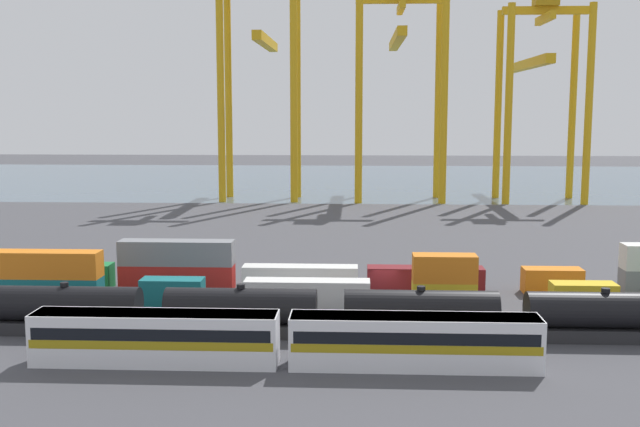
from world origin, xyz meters
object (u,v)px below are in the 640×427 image
at_px(passenger_train, 284,337).
at_px(gantry_crane_east, 539,76).
at_px(gantry_crane_central, 399,66).
at_px(freight_tank_row, 330,312).
at_px(shipping_container_13, 300,278).
at_px(shipping_container_10, 56,275).
at_px(shipping_container_0, 40,290).
at_px(gantry_crane_west, 261,62).

relative_size(passenger_train, gantry_crane_east, 0.87).
bearing_deg(gantry_crane_central, gantry_crane_east, 0.61).
distance_m(freight_tank_row, shipping_container_13, 16.92).
relative_size(shipping_container_10, gantry_crane_east, 0.28).
bearing_deg(passenger_train, shipping_container_10, 138.21).
bearing_deg(shipping_container_10, gantry_crane_east, 50.75).
xyz_separation_m(freight_tank_row, shipping_container_10, (-29.94, 16.48, -0.78)).
distance_m(passenger_train, shipping_container_13, 23.94).
distance_m(shipping_container_0, gantry_crane_central, 104.44).
xyz_separation_m(shipping_container_13, gantry_crane_east, (44.27, 86.25, 24.75)).
relative_size(passenger_train, gantry_crane_west, 0.77).
bearing_deg(shipping_container_10, gantry_crane_central, 64.45).
bearing_deg(gantry_crane_central, shipping_container_10, -115.55).
relative_size(freight_tank_row, shipping_container_10, 4.77).
xyz_separation_m(passenger_train, shipping_container_0, (-25.65, 17.23, -0.84)).
height_order(shipping_container_13, gantry_crane_east, gantry_crane_east).
bearing_deg(gantry_crane_west, shipping_container_13, -80.31).
bearing_deg(shipping_container_10, gantry_crane_west, 82.15).
bearing_deg(gantry_crane_east, gantry_crane_west, -178.68).
relative_size(freight_tank_row, gantry_crane_central, 1.27).
bearing_deg(gantry_crane_west, shipping_container_0, -96.60).
bearing_deg(shipping_container_0, gantry_crane_central, 66.65).
distance_m(shipping_container_13, gantry_crane_central, 91.30).
height_order(passenger_train, gantry_crane_west, gantry_crane_west).
distance_m(freight_tank_row, shipping_container_10, 34.19).
xyz_separation_m(passenger_train, shipping_container_13, (-0.55, 23.92, -0.84)).
height_order(shipping_container_10, gantry_crane_central, gantry_crane_central).
distance_m(gantry_crane_west, gantry_crane_east, 58.87).
bearing_deg(shipping_container_13, passenger_train, -88.68).
distance_m(freight_tank_row, gantry_crane_central, 106.31).
relative_size(shipping_container_13, gantry_crane_east, 0.28).
height_order(gantry_crane_west, gantry_crane_east, gantry_crane_west).
distance_m(shipping_container_10, gantry_crane_west, 90.11).
bearing_deg(shipping_container_0, freight_tank_row, -18.77).
relative_size(freight_tank_row, shipping_container_13, 4.77).
bearing_deg(shipping_container_10, shipping_container_0, -80.62).
distance_m(passenger_train, shipping_container_0, 30.91).
xyz_separation_m(passenger_train, gantry_crane_east, (43.72, 110.17, 23.90)).
distance_m(shipping_container_10, gantry_crane_central, 99.01).
height_order(gantry_crane_west, gantry_crane_central, gantry_crane_west).
relative_size(gantry_crane_west, gantry_crane_east, 1.14).
relative_size(shipping_container_0, gantry_crane_central, 0.27).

